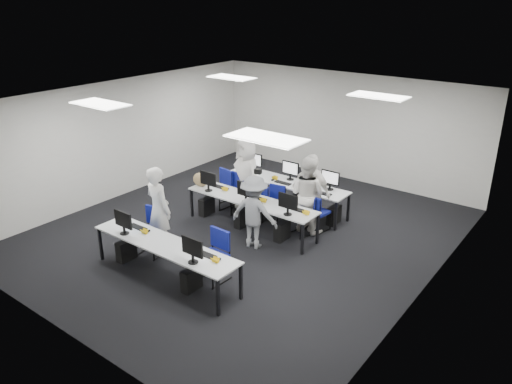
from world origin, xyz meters
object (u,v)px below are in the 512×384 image
Objects in this scene: desk_front at (165,246)px; photographer at (254,212)px; chair_3 at (274,210)px; chair_4 at (302,223)px; chair_7 at (318,219)px; student_1 at (307,194)px; chair_2 at (232,199)px; student_2 at (247,174)px; desk_mid at (251,202)px; chair_0 at (152,240)px; chair_1 at (213,265)px; student_3 at (311,192)px; student_0 at (159,210)px; chair_6 at (264,206)px; chair_5 at (233,192)px.

photographer is at bearing 74.70° from desk_front.
chair_3 is (0.17, 3.27, -0.41)m from desk_front.
photographer is at bearing -98.66° from chair_4.
student_1 is at bearing -134.38° from chair_7.
student_2 is (0.21, 0.30, 0.61)m from chair_2.
desk_mid is 2.34m from chair_0.
chair_3 is (-0.58, 2.78, -0.04)m from chair_1.
chair_3 is at bearing 4.55° from student_1.
chair_4 is at bearing 6.24° from chair_2.
chair_4 is at bearing 102.90° from student_1.
chair_2 is at bearing -163.33° from student_3.
chair_7 is at bearing 7.30° from student_3.
chair_0 is (-0.94, 0.49, -0.37)m from desk_front.
student_0 is 3.37m from student_3.
chair_7 is 0.49× the size of student_3.
student_2 is at bearing 132.64° from desk_mid.
chair_2 is 0.54× the size of student_1.
student_2 reaches higher than chair_4.
chair_6 is (-0.17, 0.72, -0.41)m from desk_mid.
student_1 is at bearing 4.68° from chair_5.
chair_4 is at bearing -0.54° from chair_5.
student_3 is at bearing -171.61° from chair_7.
chair_3 is at bearing -174.79° from chair_4.
chair_7 is (1.21, 0.89, -0.41)m from desk_mid.
chair_6 is 0.49× the size of student_1.
desk_mid is at bearing -138.51° from chair_4.
desk_front is 2.08m from photographer.
student_0 is (-1.63, 0.21, 0.61)m from chair_1.
chair_2 is (-1.00, 3.15, -0.39)m from desk_front.
chair_6 is 0.47× the size of student_2.
student_3 is (-0.00, 0.16, 0.01)m from student_1.
student_2 reaches higher than chair_6.
desk_mid is 1.56m from chair_7.
student_2 is 1.97m from photographer.
desk_front is at bearing -98.96° from chair_6.
desk_front is at bearing -90.00° from desk_mid.
desk_front is 3.30m from chair_3.
student_1 is (-0.21, -0.17, 0.59)m from chair_7.
chair_0 is 0.55× the size of student_3.
desk_mid is 3.30× the size of chair_0.
chair_1 is at bearing -49.36° from chair_2.
student_0 is at bearing 174.97° from chair_1.
student_3 reaches higher than chair_3.
desk_mid is at bearing -135.63° from chair_7.
desk_mid is at bearing -26.52° from student_2.
desk_mid is 0.80m from chair_3.
chair_1 is at bearing -177.32° from student_0.
chair_4 is at bearing 71.40° from desk_front.
student_0 reaches higher than chair_4.
photographer is (0.72, -1.32, 0.52)m from chair_6.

